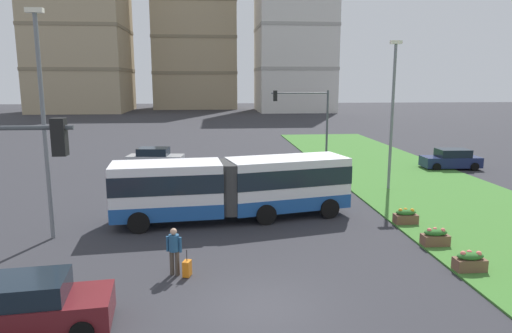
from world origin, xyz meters
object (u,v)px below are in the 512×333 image
Objects in this scene: pedestrian_crossing at (174,248)px; flower_planter_0 at (470,261)px; car_maroon_sedan at (27,307)px; apartment_tower_west at (78,9)px; streetlight_median at (392,110)px; car_silver_hatch at (155,158)px; rolling_suitcase at (187,268)px; streetlight_left at (43,117)px; flower_planter_1 at (435,237)px; apartment_tower_centre at (294,29)px; articulated_bus at (233,187)px; apartment_tower_westcentre at (195,23)px; car_navy_sedan at (451,159)px; flower_planter_2 at (406,216)px; traffic_light_far_right at (309,115)px.

flower_planter_0 is (10.63, -0.76, -0.58)m from pedestrian_crossing.
apartment_tower_west is (-23.46, 95.72, 21.29)m from car_maroon_sedan.
streetlight_median is at bearing -63.64° from apartment_tower_west.
streetlight_median is at bearing -30.49° from car_silver_hatch.
flower_planter_0 is at bearing -3.15° from rolling_suitcase.
apartment_tower_west reaches higher than streetlight_left.
pedestrian_crossing reaches higher than flower_planter_1.
streetlight_median is at bearing 43.81° from car_maroon_sedan.
car_maroon_sedan is 5.34m from rolling_suitcase.
rolling_suitcase is at bearing -102.18° from apartment_tower_centre.
pedestrian_crossing is at bearing -109.83° from articulated_bus.
apartment_tower_westcentre is at bearing 92.94° from articulated_bus.
apartment_tower_westcentre reaches higher than car_silver_hatch.
car_silver_hatch is at bearing -71.32° from apartment_tower_west.
articulated_bus is 11.98m from streetlight_median.
apartment_tower_centre reaches higher than car_navy_sedan.
car_maroon_sedan is 16.64m from flower_planter_2.
car_navy_sedan is 23.46m from car_silver_hatch.
apartment_tower_centre is (25.53, 85.25, 12.70)m from streetlight_left.
flower_planter_0 is 17.82m from streetlight_left.
car_navy_sedan is 4.61× the size of rolling_suitcase.
apartment_tower_westcentre is at bearing 149.12° from apartment_tower_centre.
pedestrian_crossing is 0.04× the size of apartment_tower_west.
apartment_tower_west is (-27.62, 92.40, 21.73)m from rolling_suitcase.
car_maroon_sedan reaches higher than rolling_suitcase.
apartment_tower_centre is at bearing 84.61° from streetlight_median.
flower_planter_2 is (10.63, 4.91, -0.58)m from pedestrian_crossing.
car_maroon_sedan is 4.15× the size of flower_planter_2.
rolling_suitcase is 93.71m from apartment_tower_centre.
traffic_light_far_right is (6.38, 12.58, 2.59)m from articulated_bus.
pedestrian_crossing reaches higher than car_silver_hatch.
articulated_bus is 10.91× the size of flower_planter_0.
car_silver_hatch is at bearing 99.65° from rolling_suitcase.
flower_planter_1 is 0.11× the size of streetlight_left.
rolling_suitcase is at bearing -80.35° from car_silver_hatch.
car_navy_sedan reaches higher than rolling_suitcase.
car_navy_sedan and car_silver_hatch have the same top height.
traffic_light_far_right is at bearing 63.09° from articulated_bus.
flower_planter_0 is (8.23, -7.42, -1.23)m from articulated_bus.
rolling_suitcase is at bearing -73.36° from apartment_tower_west.
articulated_bus is at bearing -151.92° from streetlight_median.
car_maroon_sedan is at bearing -159.34° from flower_planter_1.
apartment_tower_centre is at bearing 73.33° from streetlight_left.
apartment_tower_centre is at bearing 77.82° from rolling_suitcase.
articulated_bus is at bearing -116.91° from traffic_light_far_right.
rolling_suitcase is 0.88× the size of flower_planter_2.
articulated_bus reaches higher than rolling_suitcase.
streetlight_left is 0.22× the size of apartment_tower_west.
pedestrian_crossing is 93.49m from apartment_tower_centre.
apartment_tower_west is at bearing 108.68° from car_silver_hatch.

